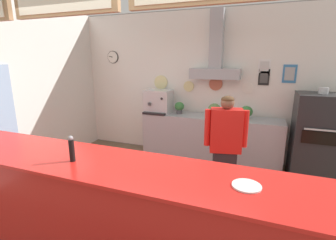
{
  "coord_description": "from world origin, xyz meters",
  "views": [
    {
      "loc": [
        1.14,
        -2.23,
        2.01
      ],
      "look_at": [
        -0.02,
        0.8,
        1.2
      ],
      "focal_mm": 26.31,
      "sensor_mm": 36.0,
      "label": 1
    }
  ],
  "objects": [
    {
      "name": "ground_plane",
      "position": [
        0.0,
        0.0,
        0.0
      ],
      "size": [
        6.66,
        6.66,
        0.0
      ],
      "primitive_type": "plane",
      "color": "brown"
    },
    {
      "name": "back_wall_assembly",
      "position": [
        0.01,
        2.57,
        1.58
      ],
      "size": [
        5.5,
        3.17,
        2.95
      ],
      "color": "gray",
      "rests_on": "ground_plane"
    },
    {
      "name": "service_counter",
      "position": [
        0.0,
        -0.48,
        0.54
      ],
      "size": [
        4.68,
        0.75,
        1.09
      ],
      "color": "red",
      "rests_on": "ground_plane"
    },
    {
      "name": "back_prep_counter",
      "position": [
        0.26,
        2.38,
        0.46
      ],
      "size": [
        2.65,
        0.58,
        0.93
      ],
      "color": "#A3A5AD",
      "rests_on": "ground_plane"
    },
    {
      "name": "pizza_oven",
      "position": [
        2.03,
        2.21,
        0.74
      ],
      "size": [
        0.72,
        0.72,
        1.58
      ],
      "color": "#232326",
      "rests_on": "ground_plane"
    },
    {
      "name": "shop_worker",
      "position": [
        0.74,
        0.96,
        0.83
      ],
      "size": [
        0.55,
        0.31,
        1.55
      ],
      "rotation": [
        0.0,
        0.0,
        3.37
      ],
      "color": "#232328",
      "rests_on": "ground_plane"
    },
    {
      "name": "espresso_machine",
      "position": [
        -0.83,
        2.35,
        1.16
      ],
      "size": [
        0.52,
        0.47,
        0.46
      ],
      "color": "silver",
      "rests_on": "back_prep_counter"
    },
    {
      "name": "potted_basil",
      "position": [
        0.9,
        2.35,
        1.07
      ],
      "size": [
        0.23,
        0.23,
        0.25
      ],
      "color": "#9E563D",
      "rests_on": "back_prep_counter"
    },
    {
      "name": "potted_thyme",
      "position": [
        -0.39,
        2.39,
        1.07
      ],
      "size": [
        0.19,
        0.19,
        0.24
      ],
      "color": "#4C4C51",
      "rests_on": "back_prep_counter"
    },
    {
      "name": "potted_sage",
      "position": [
        0.32,
        2.37,
        1.08
      ],
      "size": [
        0.23,
        0.23,
        0.26
      ],
      "color": "#9E563D",
      "rests_on": "back_prep_counter"
    },
    {
      "name": "pepper_grinder",
      "position": [
        -0.45,
        -0.56,
        1.21
      ],
      "size": [
        0.05,
        0.05,
        0.24
      ],
      "color": "black",
      "rests_on": "service_counter"
    },
    {
      "name": "condiment_plate",
      "position": [
        1.09,
        -0.47,
        1.1
      ],
      "size": [
        0.22,
        0.22,
        0.01
      ],
      "color": "white",
      "rests_on": "service_counter"
    }
  ]
}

